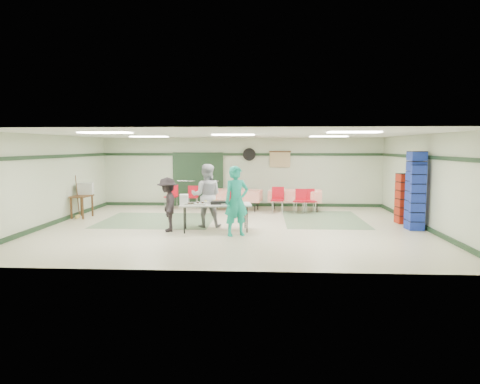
# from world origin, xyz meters

# --- Properties ---
(floor) EXTENTS (11.00, 11.00, 0.00)m
(floor) POSITION_xyz_m (0.00, 0.00, 0.00)
(floor) COLOR beige
(floor) RESTS_ON ground
(ceiling) EXTENTS (11.00, 11.00, 0.00)m
(ceiling) POSITION_xyz_m (0.00, 0.00, 2.70)
(ceiling) COLOR silver
(ceiling) RESTS_ON wall_back
(wall_back) EXTENTS (11.00, 0.00, 11.00)m
(wall_back) POSITION_xyz_m (0.00, 4.50, 1.35)
(wall_back) COLOR #B6BDA2
(wall_back) RESTS_ON floor
(wall_front) EXTENTS (11.00, 0.00, 11.00)m
(wall_front) POSITION_xyz_m (0.00, -4.50, 1.35)
(wall_front) COLOR #B6BDA2
(wall_front) RESTS_ON floor
(wall_left) EXTENTS (0.00, 9.00, 9.00)m
(wall_left) POSITION_xyz_m (-5.50, 0.00, 1.35)
(wall_left) COLOR #B6BDA2
(wall_left) RESTS_ON floor
(wall_right) EXTENTS (0.00, 9.00, 9.00)m
(wall_right) POSITION_xyz_m (5.50, 0.00, 1.35)
(wall_right) COLOR #B6BDA2
(wall_right) RESTS_ON floor
(trim_back) EXTENTS (11.00, 0.06, 0.10)m
(trim_back) POSITION_xyz_m (0.00, 4.47, 2.05)
(trim_back) COLOR #1C331E
(trim_back) RESTS_ON wall_back
(baseboard_back) EXTENTS (11.00, 0.06, 0.12)m
(baseboard_back) POSITION_xyz_m (0.00, 4.47, 0.06)
(baseboard_back) COLOR #1C331E
(baseboard_back) RESTS_ON floor
(trim_left) EXTENTS (0.06, 9.00, 0.10)m
(trim_left) POSITION_xyz_m (-5.47, 0.00, 2.05)
(trim_left) COLOR #1C331E
(trim_left) RESTS_ON wall_back
(baseboard_left) EXTENTS (0.06, 9.00, 0.12)m
(baseboard_left) POSITION_xyz_m (-5.47, 0.00, 0.06)
(baseboard_left) COLOR #1C331E
(baseboard_left) RESTS_ON floor
(trim_right) EXTENTS (0.06, 9.00, 0.10)m
(trim_right) POSITION_xyz_m (5.47, 0.00, 2.05)
(trim_right) COLOR #1C331E
(trim_right) RESTS_ON wall_back
(baseboard_right) EXTENTS (0.06, 9.00, 0.12)m
(baseboard_right) POSITION_xyz_m (5.47, 0.00, 0.06)
(baseboard_right) COLOR #1C331E
(baseboard_right) RESTS_ON floor
(green_patch_a) EXTENTS (3.50, 3.00, 0.01)m
(green_patch_a) POSITION_xyz_m (-2.50, 1.00, 0.00)
(green_patch_a) COLOR gray
(green_patch_a) RESTS_ON floor
(green_patch_b) EXTENTS (2.50, 3.50, 0.01)m
(green_patch_b) POSITION_xyz_m (2.80, 1.50, 0.00)
(green_patch_b) COLOR gray
(green_patch_b) RESTS_ON floor
(double_door_left) EXTENTS (0.90, 0.06, 2.10)m
(double_door_left) POSITION_xyz_m (-2.20, 4.44, 1.05)
(double_door_left) COLOR gray
(double_door_left) RESTS_ON floor
(double_door_right) EXTENTS (0.90, 0.06, 2.10)m
(double_door_right) POSITION_xyz_m (-1.25, 4.44, 1.05)
(double_door_right) COLOR gray
(double_door_right) RESTS_ON floor
(door_frame) EXTENTS (2.00, 0.03, 2.15)m
(door_frame) POSITION_xyz_m (-1.73, 4.42, 1.05)
(door_frame) COLOR #1C331E
(door_frame) RESTS_ON floor
(wall_fan) EXTENTS (0.50, 0.10, 0.50)m
(wall_fan) POSITION_xyz_m (0.30, 4.44, 2.05)
(wall_fan) COLOR black
(wall_fan) RESTS_ON wall_back
(scroll_banner) EXTENTS (0.80, 0.02, 0.60)m
(scroll_banner) POSITION_xyz_m (1.50, 4.44, 1.85)
(scroll_banner) COLOR tan
(scroll_banner) RESTS_ON wall_back
(serving_table) EXTENTS (2.06, 1.04, 0.76)m
(serving_table) POSITION_xyz_m (-0.46, -0.61, 0.72)
(serving_table) COLOR #AEAEA9
(serving_table) RESTS_ON floor
(sheet_tray_right) EXTENTS (0.64, 0.52, 0.02)m
(sheet_tray_right) POSITION_xyz_m (0.02, -0.62, 0.77)
(sheet_tray_right) COLOR silver
(sheet_tray_right) RESTS_ON serving_table
(sheet_tray_mid) EXTENTS (0.66, 0.53, 0.02)m
(sheet_tray_mid) POSITION_xyz_m (-0.57, -0.44, 0.77)
(sheet_tray_mid) COLOR silver
(sheet_tray_mid) RESTS_ON serving_table
(sheet_tray_left) EXTENTS (0.59, 0.47, 0.02)m
(sheet_tray_left) POSITION_xyz_m (-0.99, -0.76, 0.77)
(sheet_tray_left) COLOR silver
(sheet_tray_left) RESTS_ON serving_table
(baking_pan) EXTENTS (0.48, 0.34, 0.08)m
(baking_pan) POSITION_xyz_m (-0.37, -0.65, 0.80)
(baking_pan) COLOR black
(baking_pan) RESTS_ON serving_table
(foam_box_stack) EXTENTS (0.25, 0.24, 0.26)m
(foam_box_stack) POSITION_xyz_m (-1.35, -0.61, 0.89)
(foam_box_stack) COLOR white
(foam_box_stack) RESTS_ON serving_table
(volunteer_teal) EXTENTS (0.80, 0.69, 1.84)m
(volunteer_teal) POSITION_xyz_m (0.16, -1.23, 0.92)
(volunteer_teal) COLOR #169883
(volunteer_teal) RESTS_ON floor
(volunteer_grey) EXTENTS (0.93, 0.74, 1.85)m
(volunteer_grey) POSITION_xyz_m (-0.80, -0.02, 0.92)
(volunteer_grey) COLOR #98979D
(volunteer_grey) RESTS_ON floor
(volunteer_dark) EXTENTS (0.80, 1.09, 1.50)m
(volunteer_dark) POSITION_xyz_m (-1.78, -0.76, 0.75)
(volunteer_dark) COLOR black
(volunteer_dark) RESTS_ON floor
(dining_table_a) EXTENTS (1.99, 1.06, 0.77)m
(dining_table_a) POSITION_xyz_m (2.03, 3.31, 0.57)
(dining_table_a) COLOR red
(dining_table_a) RESTS_ON floor
(dining_table_b) EXTENTS (2.00, 1.12, 0.77)m
(dining_table_b) POSITION_xyz_m (-0.17, 3.31, 0.57)
(dining_table_b) COLOR red
(dining_table_b) RESTS_ON floor
(chair_a) EXTENTS (0.51, 0.51, 0.86)m
(chair_a) POSITION_xyz_m (2.17, 2.74, 0.53)
(chair_a) COLOR red
(chair_a) RESTS_ON floor
(chair_b) EXTENTS (0.48, 0.48, 0.93)m
(chair_b) POSITION_xyz_m (1.37, 2.75, 0.57)
(chair_b) COLOR red
(chair_b) RESTS_ON floor
(chair_c) EXTENTS (0.45, 0.45, 0.86)m
(chair_c) POSITION_xyz_m (2.50, 2.75, 0.53)
(chair_c) COLOR red
(chair_c) RESTS_ON floor
(chair_d) EXTENTS (0.48, 0.49, 0.82)m
(chair_d) POSITION_xyz_m (-0.19, 2.74, 0.50)
(chair_d) COLOR red
(chair_d) RESTS_ON floor
(chair_loose_a) EXTENTS (0.41, 0.41, 0.85)m
(chair_loose_a) POSITION_xyz_m (-1.83, 3.80, 0.52)
(chair_loose_a) COLOR red
(chair_loose_a) RESTS_ON floor
(chair_loose_b) EXTENTS (0.49, 0.49, 0.92)m
(chair_loose_b) POSITION_xyz_m (-2.61, 3.60, 0.56)
(chair_loose_b) COLOR red
(chair_loose_b) RESTS_ON floor
(crate_stack_blue_a) EXTENTS (0.46, 0.46, 2.22)m
(crate_stack_blue_a) POSITION_xyz_m (5.15, -0.11, 1.11)
(crate_stack_blue_a) COLOR #1B3EA7
(crate_stack_blue_a) RESTS_ON floor
(crate_stack_red) EXTENTS (0.45, 0.45, 1.54)m
(crate_stack_red) POSITION_xyz_m (5.15, 0.88, 0.77)
(crate_stack_red) COLOR maroon
(crate_stack_red) RESTS_ON floor
(crate_stack_blue_b) EXTENTS (0.41, 0.41, 1.85)m
(crate_stack_blue_b) POSITION_xyz_m (5.15, -0.19, 0.93)
(crate_stack_blue_b) COLOR #1B3EA7
(crate_stack_blue_b) RESTS_ON floor
(printer_table) EXTENTS (0.57, 0.82, 0.74)m
(printer_table) POSITION_xyz_m (-5.15, 1.39, 0.62)
(printer_table) COLOR brown
(printer_table) RESTS_ON floor
(office_printer) EXTENTS (0.58, 0.53, 0.39)m
(office_printer) POSITION_xyz_m (-5.15, 1.73, 0.94)
(office_printer) COLOR #B1B2AD
(office_printer) RESTS_ON printer_table
(broom) EXTENTS (0.07, 0.23, 1.40)m
(broom) POSITION_xyz_m (-5.23, 1.25, 0.73)
(broom) COLOR brown
(broom) RESTS_ON floor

